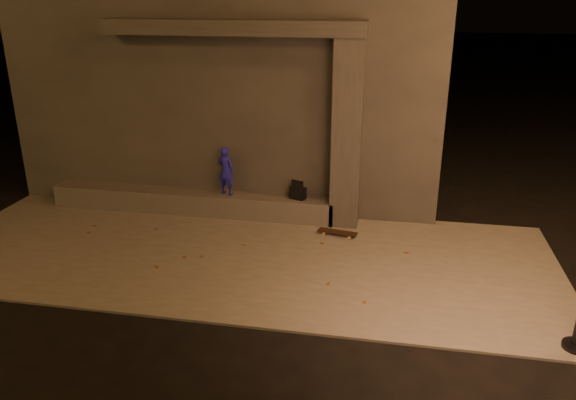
% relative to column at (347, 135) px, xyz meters
% --- Properties ---
extents(ground, '(120.00, 120.00, 0.00)m').
position_rel_column_xyz_m(ground, '(-1.70, -3.75, -1.84)').
color(ground, black).
rests_on(ground, ground).
extents(sidewalk, '(11.00, 4.40, 0.04)m').
position_rel_column_xyz_m(sidewalk, '(-1.70, -1.75, -1.82)').
color(sidewalk, '#635E57').
rests_on(sidewalk, ground).
extents(building, '(9.00, 5.10, 5.22)m').
position_rel_column_xyz_m(building, '(-2.70, 2.74, 0.77)').
color(building, '#373532').
rests_on(building, ground).
extents(ledge, '(6.00, 0.55, 0.45)m').
position_rel_column_xyz_m(ledge, '(-3.20, 0.00, -1.58)').
color(ledge, '#514E4A').
rests_on(ledge, sidewalk).
extents(column, '(0.55, 0.55, 3.60)m').
position_rel_column_xyz_m(column, '(0.00, 0.00, 0.00)').
color(column, '#373532').
rests_on(column, sidewalk).
extents(canopy, '(5.00, 0.70, 0.28)m').
position_rel_column_xyz_m(canopy, '(-2.20, 0.05, 1.94)').
color(canopy, '#373532').
rests_on(canopy, column).
extents(skateboarder, '(0.42, 0.34, 1.01)m').
position_rel_column_xyz_m(skateboarder, '(-2.43, 0.00, -0.85)').
color(skateboarder, '#1E1BB3').
rests_on(skateboarder, ledge).
extents(backpack, '(0.34, 0.28, 0.41)m').
position_rel_column_xyz_m(backpack, '(-0.94, 0.00, -1.21)').
color(backpack, black).
rests_on(backpack, ledge).
extents(skateboard, '(0.77, 0.32, 0.08)m').
position_rel_column_xyz_m(skateboard, '(-0.06, -0.65, -1.73)').
color(skateboard, black).
rests_on(skateboard, sidewalk).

